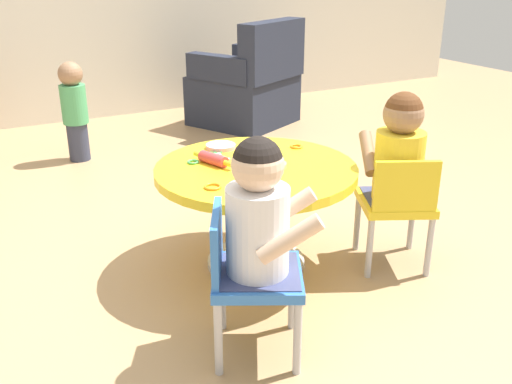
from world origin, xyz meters
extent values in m
plane|color=tan|center=(0.00, 0.00, 0.00)|extent=(10.00, 10.00, 0.00)
cylinder|color=silver|center=(0.00, 0.00, 0.01)|extent=(0.44, 0.44, 0.03)
cylinder|color=silver|center=(0.00, 0.00, 0.22)|extent=(0.12, 0.12, 0.44)
cylinder|color=yellow|center=(0.00, 0.00, 0.46)|extent=(0.87, 0.87, 0.04)
cylinder|color=#B7B7BC|center=(-0.23, -0.72, 0.14)|extent=(0.03, 0.03, 0.28)
cylinder|color=#B7B7BC|center=(-0.11, -0.49, 0.14)|extent=(0.03, 0.03, 0.28)
cylinder|color=#B7B7BC|center=(-0.46, -0.60, 0.14)|extent=(0.03, 0.03, 0.28)
cylinder|color=#B7B7BC|center=(-0.34, -0.37, 0.14)|extent=(0.03, 0.03, 0.28)
cube|color=blue|center=(-0.29, -0.54, 0.30)|extent=(0.41, 0.41, 0.04)
cube|color=blue|center=(-0.41, -0.48, 0.43)|extent=(0.15, 0.25, 0.22)
cube|color=#3F4772|center=(-0.29, -0.54, 0.30)|extent=(0.37, 0.36, 0.04)
cylinder|color=white|center=(-0.29, -0.54, 0.47)|extent=(0.21, 0.21, 0.30)
sphere|color=beige|center=(-0.29, -0.54, 0.70)|extent=(0.17, 0.17, 0.17)
sphere|color=black|center=(-0.29, -0.54, 0.71)|extent=(0.16, 0.16, 0.16)
cylinder|color=beige|center=(-0.25, -0.69, 0.49)|extent=(0.21, 0.15, 0.17)
cylinder|color=beige|center=(-0.15, -0.49, 0.49)|extent=(0.21, 0.15, 0.17)
cylinder|color=#B7B7BC|center=(0.73, -0.21, 0.14)|extent=(0.03, 0.03, 0.28)
cylinder|color=#B7B7BC|center=(0.49, -0.09, 0.14)|extent=(0.03, 0.03, 0.28)
cylinder|color=#B7B7BC|center=(0.61, -0.44, 0.14)|extent=(0.03, 0.03, 0.28)
cylinder|color=#B7B7BC|center=(0.38, -0.33, 0.14)|extent=(0.03, 0.03, 0.28)
cube|color=yellow|center=(0.55, -0.27, 0.30)|extent=(0.40, 0.40, 0.04)
cube|color=yellow|center=(0.49, -0.39, 0.43)|extent=(0.25, 0.14, 0.22)
cube|color=#3F4772|center=(0.55, -0.27, 0.30)|extent=(0.36, 0.37, 0.04)
cylinder|color=yellow|center=(0.55, -0.27, 0.47)|extent=(0.21, 0.21, 0.30)
sphere|color=#997051|center=(0.55, -0.27, 0.70)|extent=(0.17, 0.17, 0.17)
sphere|color=#593319|center=(0.55, -0.27, 0.71)|extent=(0.16, 0.16, 0.16)
cylinder|color=#997051|center=(0.69, -0.23, 0.49)|extent=(0.14, 0.22, 0.17)
cylinder|color=#997051|center=(0.50, -0.13, 0.49)|extent=(0.14, 0.22, 0.17)
cube|color=#232838|center=(1.06, 2.20, 0.20)|extent=(0.94, 0.94, 0.40)
cube|color=#232838|center=(1.19, 1.94, 0.62)|extent=(0.70, 0.45, 0.45)
cube|color=#232838|center=(1.33, 2.33, 0.50)|extent=(0.37, 0.59, 0.20)
cube|color=#232838|center=(0.79, 2.07, 0.50)|extent=(0.37, 0.59, 0.20)
cylinder|color=#33384C|center=(-0.38, 1.88, 0.13)|extent=(0.14, 0.14, 0.26)
cylinder|color=#4CA566|center=(-0.38, 1.88, 0.39)|extent=(0.17, 0.17, 0.26)
sphere|color=#997051|center=(-0.38, 1.88, 0.59)|extent=(0.16, 0.16, 0.16)
cylinder|color=#D83F3F|center=(-0.15, 0.11, 0.50)|extent=(0.09, 0.15, 0.05)
cylinder|color=yellow|center=(-0.18, 0.19, 0.50)|extent=(0.04, 0.05, 0.02)
cylinder|color=yellow|center=(-0.12, 0.02, 0.50)|extent=(0.04, 0.05, 0.02)
cube|color=silver|center=(-0.08, 0.18, 0.48)|extent=(0.04, 0.11, 0.01)
cube|color=silver|center=(-0.08, 0.18, 0.48)|extent=(0.03, 0.11, 0.01)
torus|color=green|center=(-0.10, 0.24, 0.48)|extent=(0.04, 0.04, 0.01)
torus|color=green|center=(-0.07, 0.24, 0.48)|extent=(0.04, 0.04, 0.01)
cylinder|color=pink|center=(-0.03, 0.30, 0.49)|extent=(0.14, 0.14, 0.02)
cylinder|color=#F2CC72|center=(0.05, -0.04, 0.48)|extent=(0.14, 0.14, 0.02)
torus|color=orange|center=(0.29, 0.14, 0.48)|extent=(0.06, 0.06, 0.01)
torus|color=#4CB259|center=(-0.22, 0.17, 0.48)|extent=(0.05, 0.05, 0.01)
torus|color=#3F99D8|center=(-0.24, -0.26, 0.48)|extent=(0.05, 0.05, 0.01)
torus|color=orange|center=(-0.27, -0.14, 0.48)|extent=(0.07, 0.07, 0.01)
camera|label=1|loc=(-1.10, -2.04, 1.30)|focal=40.54mm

